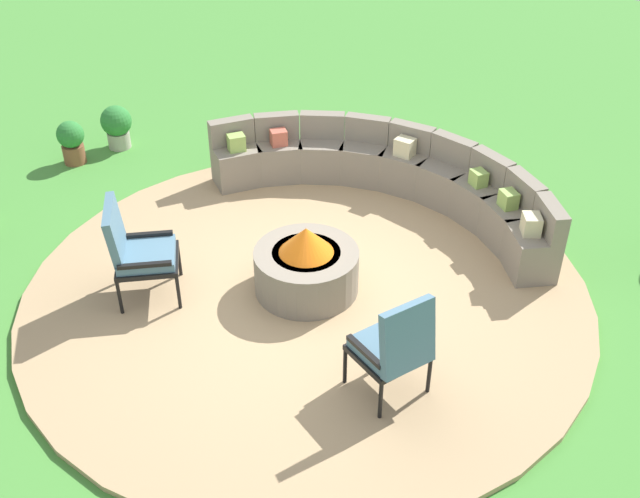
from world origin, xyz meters
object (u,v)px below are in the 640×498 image
Objects in this scene: potted_plant_1 at (117,125)px; potted_plant_3 at (72,141)px; curved_stone_bench at (392,178)px; lounge_chair_front_left at (136,249)px; fire_pit at (306,266)px; lounge_chair_front_right at (395,345)px.

potted_plant_1 reaches higher than potted_plant_3.
lounge_chair_front_left is at bearing -102.92° from curved_stone_bench.
lounge_chair_front_right is (1.55, -0.56, 0.26)m from fire_pit.
lounge_chair_front_left is at bearing -30.86° from potted_plant_1.
potted_plant_3 is at bearing 97.76° from lounge_chair_front_right.
lounge_chair_front_left is at bearing -133.91° from fire_pit.
potted_plant_1 is (-5.71, 1.15, -0.28)m from lounge_chair_front_right.
potted_plant_1 is (-3.72, -1.32, -0.06)m from curved_stone_bench.
fire_pit is 0.98× the size of lounge_chair_front_left.
potted_plant_3 is (-3.78, -1.99, -0.07)m from curved_stone_bench.
curved_stone_bench reaches higher than potted_plant_1.
potted_plant_1 is (-4.16, 0.60, -0.02)m from fire_pit.
potted_plant_3 is at bearing -161.23° from lounge_chair_front_left.
potted_plant_1 is at bearing -171.86° from lounge_chair_front_left.
curved_stone_bench reaches higher than fire_pit.
fire_pit is 1.68m from lounge_chair_front_left.
lounge_chair_front_left reaches higher than fire_pit.
potted_plant_1 is at bearing 91.17° from lounge_chair_front_right.
fire_pit is at bearing -77.23° from curved_stone_bench.
potted_plant_1 is at bearing 171.79° from fire_pit.
potted_plant_3 is at bearing -179.09° from fire_pit.
curved_stone_bench is 3.95m from potted_plant_1.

